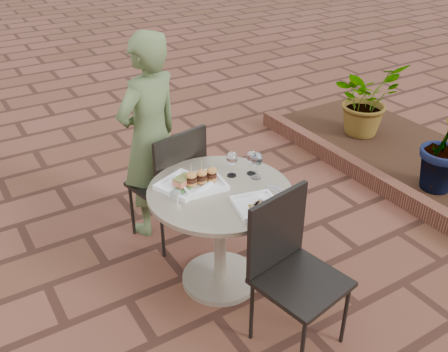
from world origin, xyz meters
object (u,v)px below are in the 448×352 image
chair_far (173,178)px  chair_near (290,260)px  diner (150,138)px  cafe_table (220,223)px  plate_sliders (202,180)px  plate_tuna (257,205)px  plate_salmon (183,184)px

chair_far → chair_near: (0.15, -1.16, 0.00)m
chair_near → chair_far: bearing=86.7°
chair_near → diner: diner is taller
cafe_table → chair_far: bearing=95.0°
chair_near → plate_sliders: 0.75m
diner → plate_sliders: bearing=72.7°
plate_tuna → cafe_table: bearing=106.2°
chair_near → diner: (-0.19, 1.41, 0.22)m
cafe_table → diner: bearing=96.5°
plate_sliders → plate_tuna: bearing=-68.9°
cafe_table → plate_sliders: 0.31m
diner → chair_near: bearing=78.2°
chair_far → diner: bearing=-91.8°
chair_near → plate_salmon: size_ratio=2.69×
plate_salmon → plate_tuna: 0.50m
chair_far → plate_tuna: size_ratio=3.12×
chair_near → plate_tuna: chair_near is taller
chair_near → plate_tuna: (-0.01, 0.31, 0.20)m
plate_salmon → plate_sliders: plate_sliders is taller
plate_sliders → cafe_table: bearing=-57.3°
chair_near → cafe_table: bearing=88.8°
chair_near → plate_sliders: chair_near is taller
diner → plate_sliders: (0.03, -0.71, -0.01)m
plate_salmon → plate_sliders: size_ratio=1.19×
chair_far → chair_near: 1.17m
cafe_table → chair_far: 0.57m
plate_salmon → chair_near: bearing=-69.6°
plate_sliders → plate_tuna: 0.41m
chair_far → plate_salmon: (-0.13, -0.42, 0.20)m
chair_far → chair_near: bearing=85.6°
chair_far → chair_near: size_ratio=1.00×
plate_salmon → diner: bearing=82.9°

